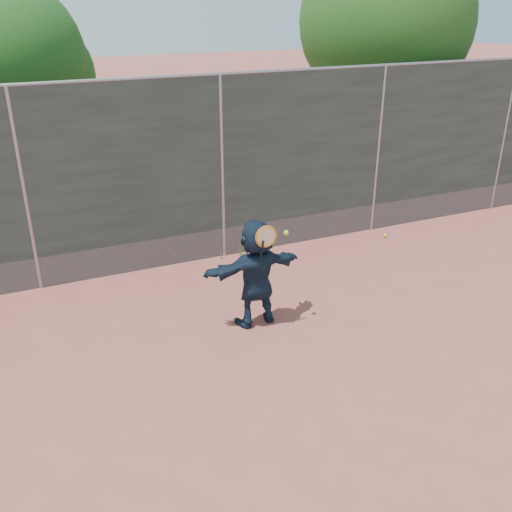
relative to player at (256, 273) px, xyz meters
name	(u,v)px	position (x,y,z in m)	size (l,w,h in m)	color
ground	(326,364)	(0.38, -1.26, -0.74)	(80.00, 80.00, 0.00)	#9E4C42
player	(256,273)	(0.00, 0.00, 0.00)	(1.38, 0.44, 1.49)	#132235
ball_ground	(385,236)	(3.39, 1.79, -0.71)	(0.07, 0.07, 0.07)	#ADE432
fence	(222,166)	(0.38, 2.24, 0.84)	(20.00, 0.06, 3.03)	#38423D
swing_action	(268,237)	(0.08, -0.19, 0.57)	(0.49, 0.14, 0.51)	orange
tree_right	(391,26)	(5.07, 4.49, 2.75)	(3.78, 3.60, 5.39)	#382314
tree_left	(10,66)	(-2.47, 5.29, 2.20)	(3.15, 3.00, 4.53)	#382314
weed_clump	(243,248)	(0.68, 2.13, -0.61)	(0.68, 0.07, 0.30)	#387226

